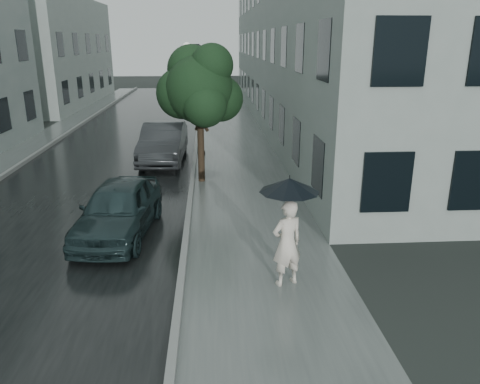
{
  "coord_description": "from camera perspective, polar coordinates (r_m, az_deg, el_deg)",
  "views": [
    {
      "loc": [
        -0.91,
        -8.99,
        4.84
      ],
      "look_at": [
        -0.2,
        1.88,
        1.3
      ],
      "focal_mm": 35.0,
      "sensor_mm": 36.0,
      "label": 1
    }
  ],
  "objects": [
    {
      "name": "car_far",
      "position": [
        19.84,
        -9.32,
        5.98
      ],
      "size": [
        1.81,
        4.79,
        1.56
      ],
      "primitive_type": "imported",
      "rotation": [
        0.0,
        0.0,
        -0.03
      ],
      "color": "#25282A",
      "rests_on": "ground"
    },
    {
      "name": "asphalt_road",
      "position": [
        21.94,
        -14.61,
        4.68
      ],
      "size": [
        6.85,
        60.0,
        0.0
      ],
      "primitive_type": "cube",
      "color": "black",
      "rests_on": "ground"
    },
    {
      "name": "umbrella",
      "position": [
        9.17,
        6.04,
        0.84
      ],
      "size": [
        1.47,
        1.47,
        1.4
      ],
      "rotation": [
        0.0,
        0.0,
        0.27
      ],
      "color": "black",
      "rests_on": "ground"
    },
    {
      "name": "kerb_near",
      "position": [
        21.53,
        -5.41,
        5.14
      ],
      "size": [
        0.15,
        60.0,
        0.15
      ],
      "primitive_type": "cube",
      "color": "slate",
      "rests_on": "ground"
    },
    {
      "name": "sidewalk",
      "position": [
        21.57,
        -0.54,
        5.05
      ],
      "size": [
        3.5,
        60.0,
        0.01
      ],
      "primitive_type": "cube",
      "color": "slate",
      "rests_on": "ground"
    },
    {
      "name": "lamp_post",
      "position": [
        20.41,
        -5.27,
        12.04
      ],
      "size": [
        0.82,
        0.46,
        4.77
      ],
      "rotation": [
        0.0,
        0.0,
        -0.31
      ],
      "color": "black",
      "rests_on": "ground"
    },
    {
      "name": "building_far_b",
      "position": [
        41.06,
        -22.84,
        15.49
      ],
      "size": [
        7.02,
        18.0,
        8.0
      ],
      "color": "gray",
      "rests_on": "ground"
    },
    {
      "name": "pedestrian",
      "position": [
        9.58,
        5.76,
        -6.22
      ],
      "size": [
        0.78,
        0.66,
        1.83
      ],
      "primitive_type": "imported",
      "rotation": [
        0.0,
        0.0,
        3.53
      ],
      "color": "beige",
      "rests_on": "sidewalk"
    },
    {
      "name": "ground",
      "position": [
        10.25,
        1.85,
        -10.18
      ],
      "size": [
        120.0,
        120.0,
        0.0
      ],
      "primitive_type": "plane",
      "color": "black",
      "rests_on": "ground"
    },
    {
      "name": "building_near",
      "position": [
        29.2,
        9.33,
        17.11
      ],
      "size": [
        7.02,
        36.0,
        9.0
      ],
      "color": "gray",
      "rests_on": "ground"
    },
    {
      "name": "kerb_far",
      "position": [
        22.85,
        -23.3,
        4.49
      ],
      "size": [
        0.15,
        60.0,
        0.15
      ],
      "primitive_type": "cube",
      "color": "slate",
      "rests_on": "ground"
    },
    {
      "name": "car_near",
      "position": [
        12.45,
        -14.56,
        -1.97
      ],
      "size": [
        2.08,
        4.29,
        1.41
      ],
      "primitive_type": "imported",
      "rotation": [
        0.0,
        0.0,
        -0.1
      ],
      "color": "#1B2C2E",
      "rests_on": "ground"
    },
    {
      "name": "sidewalk_far",
      "position": [
        23.19,
        -25.43,
        4.21
      ],
      "size": [
        1.7,
        60.0,
        0.01
      ],
      "primitive_type": "cube",
      "color": "#4C5451",
      "rests_on": "ground"
    },
    {
      "name": "street_tree",
      "position": [
        16.43,
        -4.97,
        12.53
      ],
      "size": [
        3.03,
        2.75,
        4.77
      ],
      "color": "#332619",
      "rests_on": "ground"
    }
  ]
}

